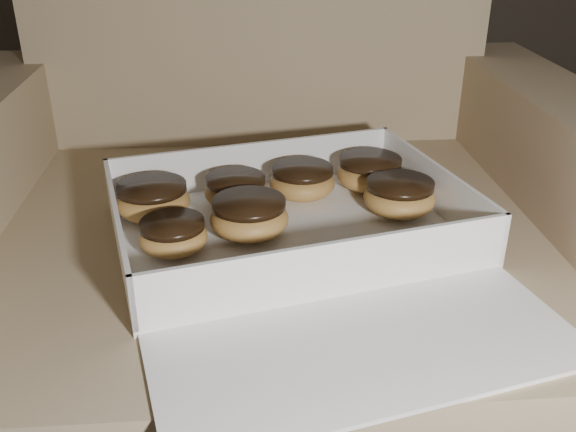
# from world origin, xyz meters

# --- Properties ---
(floor) EXTENTS (4.50, 4.50, 0.00)m
(floor) POSITION_xyz_m (0.00, 0.00, 0.00)
(floor) COLOR black
(floor) RESTS_ON ground
(armchair) EXTENTS (0.98, 0.83, 1.03)m
(armchair) POSITION_xyz_m (-0.51, 0.01, 0.32)
(armchair) COLOR #8D7A5A
(armchair) RESTS_ON floor
(bakery_box) EXTENTS (0.54, 0.60, 0.07)m
(bakery_box) POSITION_xyz_m (-0.48, -0.15, 0.47)
(bakery_box) COLOR white
(bakery_box) RESTS_ON armchair
(donut_a) EXTENTS (0.10, 0.10, 0.05)m
(donut_a) POSITION_xyz_m (-0.46, -0.00, 0.49)
(donut_a) COLOR gold
(donut_a) RESTS_ON bakery_box
(donut_b) EXTENTS (0.10, 0.10, 0.05)m
(donut_b) POSITION_xyz_m (-0.36, 0.02, 0.49)
(donut_b) COLOR gold
(donut_b) RESTS_ON bakery_box
(donut_c) EXTENTS (0.09, 0.09, 0.04)m
(donut_c) POSITION_xyz_m (-0.56, -0.02, 0.49)
(donut_c) COLOR gold
(donut_c) RESTS_ON bakery_box
(donut_d) EXTENTS (0.10, 0.10, 0.05)m
(donut_d) POSITION_xyz_m (-0.54, -0.11, 0.49)
(donut_d) COLOR gold
(donut_d) RESTS_ON bakery_box
(donut_e) EXTENTS (0.10, 0.10, 0.05)m
(donut_e) POSITION_xyz_m (-0.34, -0.07, 0.49)
(donut_e) COLOR gold
(donut_e) RESTS_ON bakery_box
(donut_f) EXTENTS (0.10, 0.10, 0.05)m
(donut_f) POSITION_xyz_m (-0.67, -0.05, 0.49)
(donut_f) COLOR gold
(donut_f) RESTS_ON bakery_box
(donut_g) EXTENTS (0.08, 0.08, 0.04)m
(donut_g) POSITION_xyz_m (-0.64, -0.15, 0.49)
(donut_g) COLOR gold
(donut_g) RESTS_ON bakery_box
(crumb_a) EXTENTS (0.01, 0.01, 0.00)m
(crumb_a) POSITION_xyz_m (-0.51, -0.18, 0.47)
(crumb_a) COLOR black
(crumb_a) RESTS_ON bakery_box
(crumb_b) EXTENTS (0.01, 0.01, 0.00)m
(crumb_b) POSITION_xyz_m (-0.54, -0.25, 0.47)
(crumb_b) COLOR black
(crumb_b) RESTS_ON bakery_box
(crumb_c) EXTENTS (0.01, 0.01, 0.00)m
(crumb_c) POSITION_xyz_m (-0.45, -0.21, 0.47)
(crumb_c) COLOR black
(crumb_c) RESTS_ON bakery_box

